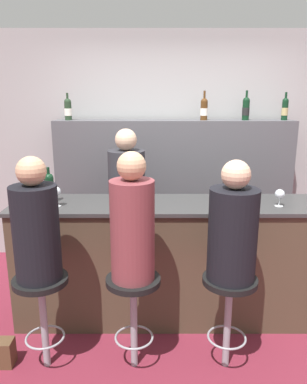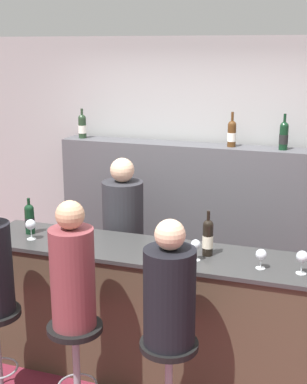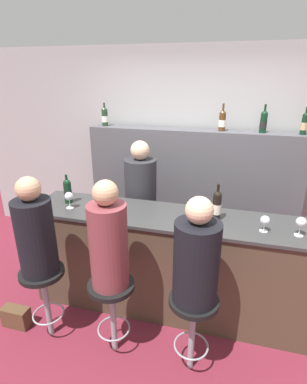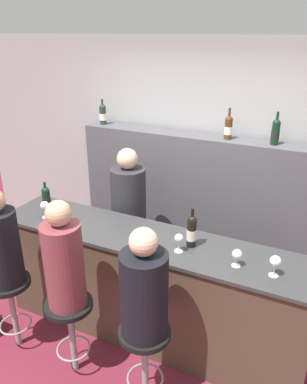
% 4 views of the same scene
% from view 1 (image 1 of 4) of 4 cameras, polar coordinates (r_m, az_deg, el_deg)
% --- Properties ---
extents(ground_plane, '(16.00, 16.00, 0.00)m').
position_cam_1_polar(ground_plane, '(3.30, 4.36, -20.75)').
color(ground_plane, maroon).
extents(wall_back, '(6.40, 0.05, 2.60)m').
position_cam_1_polar(wall_back, '(4.40, 3.16, 6.66)').
color(wall_back, '#9E9E9E').
rests_on(wall_back, ground_plane).
extents(bar_counter, '(2.79, 0.59, 1.04)m').
position_cam_1_polar(bar_counter, '(3.28, 4.20, -10.46)').
color(bar_counter, '#473828').
rests_on(bar_counter, ground_plane).
extents(back_bar_cabinet, '(2.61, 0.28, 1.64)m').
position_cam_1_polar(back_bar_cabinet, '(4.27, 3.22, -0.16)').
color(back_bar_cabinet, '#4C4C51').
rests_on(back_bar_cabinet, ground_plane).
extents(wine_bottle_counter_0, '(0.08, 0.08, 0.30)m').
position_cam_1_polar(wine_bottle_counter_0, '(3.20, -15.41, 0.68)').
color(wine_bottle_counter_0, black).
rests_on(wine_bottle_counter_0, bar_counter).
extents(wine_bottle_counter_1, '(0.08, 0.08, 0.34)m').
position_cam_1_polar(wine_bottle_counter_1, '(3.14, 11.34, 0.90)').
color(wine_bottle_counter_1, black).
rests_on(wine_bottle_counter_1, bar_counter).
extents(wine_bottle_backbar_0, '(0.08, 0.08, 0.29)m').
position_cam_1_polar(wine_bottle_backbar_0, '(4.23, -12.71, 12.23)').
color(wine_bottle_backbar_0, '#233823').
rests_on(wine_bottle_backbar_0, back_bar_cabinet).
extents(wine_bottle_backbar_1, '(0.08, 0.08, 0.31)m').
position_cam_1_polar(wine_bottle_backbar_1, '(4.16, 7.89, 12.44)').
color(wine_bottle_backbar_1, '#4C2D14').
rests_on(wine_bottle_backbar_1, back_bar_cabinet).
extents(wine_bottle_backbar_2, '(0.08, 0.08, 0.31)m').
position_cam_1_polar(wine_bottle_backbar_2, '(4.24, 14.09, 12.25)').
color(wine_bottle_backbar_2, black).
rests_on(wine_bottle_backbar_2, back_bar_cabinet).
extents(wine_bottle_backbar_3, '(0.07, 0.07, 0.29)m').
position_cam_1_polar(wine_bottle_backbar_3, '(4.36, 19.58, 11.87)').
color(wine_bottle_backbar_3, black).
rests_on(wine_bottle_backbar_3, back_bar_cabinet).
extents(wine_glass_0, '(0.08, 0.08, 0.16)m').
position_cam_1_polar(wine_glass_0, '(3.07, -14.51, -0.01)').
color(wine_glass_0, silver).
rests_on(wine_glass_0, bar_counter).
extents(wine_glass_1, '(0.07, 0.07, 0.15)m').
position_cam_1_polar(wine_glass_1, '(3.02, 10.64, -0.13)').
color(wine_glass_1, silver).
rests_on(wine_glass_1, bar_counter).
extents(wine_glass_2, '(0.08, 0.08, 0.14)m').
position_cam_1_polar(wine_glass_2, '(3.14, 18.86, -0.38)').
color(wine_glass_2, silver).
rests_on(wine_glass_2, bar_counter).
extents(bar_stool_left, '(0.38, 0.38, 0.70)m').
position_cam_1_polar(bar_stool_left, '(2.80, -16.49, -15.16)').
color(bar_stool_left, gray).
rests_on(bar_stool_left, ground_plane).
extents(guest_seated_left, '(0.31, 0.31, 0.84)m').
position_cam_1_polar(guest_seated_left, '(2.59, -17.32, -5.11)').
color(guest_seated_left, black).
rests_on(guest_seated_left, bar_stool_left).
extents(bar_stool_middle, '(0.38, 0.38, 0.70)m').
position_cam_1_polar(bar_stool_middle, '(2.70, -2.91, -15.78)').
color(bar_stool_middle, gray).
rests_on(bar_stool_middle, ground_plane).
extents(guest_seated_middle, '(0.29, 0.29, 0.87)m').
position_cam_1_polar(guest_seated_middle, '(2.47, -3.07, -4.97)').
color(guest_seated_middle, brown).
rests_on(guest_seated_middle, bar_stool_middle).
extents(bar_stool_right, '(0.38, 0.38, 0.70)m').
position_cam_1_polar(bar_stool_right, '(2.75, 11.59, -15.52)').
color(bar_stool_right, gray).
rests_on(bar_stool_right, ground_plane).
extents(guest_seated_right, '(0.33, 0.33, 0.82)m').
position_cam_1_polar(guest_seated_right, '(2.53, 12.17, -5.62)').
color(guest_seated_right, black).
rests_on(guest_seated_right, bar_stool_right).
extents(bartender, '(0.35, 0.35, 1.60)m').
position_cam_1_polar(bartender, '(3.70, -3.83, -3.85)').
color(bartender, '#28282D').
rests_on(bartender, ground_plane).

